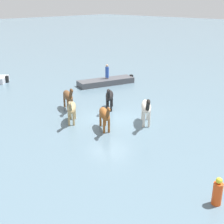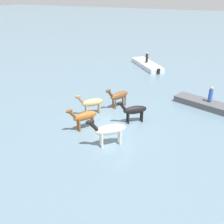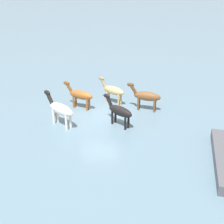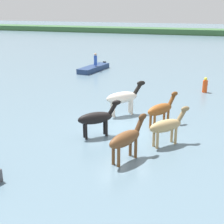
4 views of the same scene
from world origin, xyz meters
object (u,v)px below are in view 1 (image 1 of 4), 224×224
at_px(horse_chestnut_trailing, 71,108).
at_px(person_helmsman_aft, 107,71).
at_px(horse_dun_straggler, 68,96).
at_px(buoy_channel_marker, 217,192).
at_px(horse_lead, 105,114).
at_px(horse_gray_outer, 146,107).
at_px(boat_tender_starboard, 106,82).
at_px(horse_rear_stallion, 109,96).

height_order(horse_chestnut_trailing, person_helmsman_aft, person_helmsman_aft).
xyz_separation_m(horse_dun_straggler, buoy_channel_marker, (2.74, 12.24, -0.48)).
distance_m(horse_dun_straggler, horse_lead, 4.36).
distance_m(horse_chestnut_trailing, horse_lead, 2.34).
relative_size(horse_dun_straggler, horse_lead, 1.08).
distance_m(horse_gray_outer, boat_tender_starboard, 9.68).
distance_m(horse_dun_straggler, boat_tender_starboard, 7.20).
bearing_deg(horse_chestnut_trailing, horse_rear_stallion, 134.62).
bearing_deg(horse_lead, person_helmsman_aft, 166.93).
bearing_deg(horse_chestnut_trailing, boat_tender_starboard, 165.38).
xyz_separation_m(horse_rear_stallion, boat_tender_starboard, (-4.53, -4.83, -0.79)).
height_order(horse_rear_stallion, horse_dun_straggler, horse_dun_straggler).
bearing_deg(boat_tender_starboard, horse_gray_outer, 78.14).
distance_m(horse_rear_stallion, buoy_channel_marker, 11.31).
xyz_separation_m(horse_chestnut_trailing, person_helmsman_aft, (-8.12, -4.95, 0.20)).
height_order(horse_lead, boat_tender_starboard, horse_lead).
distance_m(horse_chestnut_trailing, person_helmsman_aft, 9.51).
bearing_deg(horse_rear_stallion, horse_gray_outer, 43.69).
height_order(horse_lead, buoy_channel_marker, horse_lead).
relative_size(horse_lead, buoy_channel_marker, 1.82).
height_order(horse_dun_straggler, boat_tender_starboard, horse_dun_straggler).
xyz_separation_m(horse_dun_straggler, horse_lead, (0.72, 4.30, -0.03)).
bearing_deg(horse_gray_outer, horse_chestnut_trailing, -90.48).
bearing_deg(horse_gray_outer, person_helmsman_aft, -163.30).
relative_size(horse_chestnut_trailing, buoy_channel_marker, 1.61).
bearing_deg(horse_dun_straggler, horse_chestnut_trailing, -8.62).
height_order(horse_rear_stallion, buoy_channel_marker, horse_rear_stallion).
xyz_separation_m(horse_gray_outer, buoy_channel_marker, (4.41, 6.77, -0.57)).
relative_size(horse_rear_stallion, horse_lead, 0.94).
height_order(horse_gray_outer, horse_rear_stallion, horse_gray_outer).
height_order(horse_chestnut_trailing, horse_lead, horse_lead).
distance_m(person_helmsman_aft, buoy_channel_marker, 17.88).
relative_size(horse_gray_outer, buoy_channel_marker, 1.86).
bearing_deg(boat_tender_starboard, horse_dun_straggler, 41.97).
height_order(horse_dun_straggler, buoy_channel_marker, horse_dun_straggler).
xyz_separation_m(horse_gray_outer, horse_chestnut_trailing, (3.04, -3.42, -0.12)).
xyz_separation_m(horse_gray_outer, horse_rear_stallion, (-0.36, -3.48, -0.11)).
distance_m(horse_dun_straggler, person_helmsman_aft, 7.35).
xyz_separation_m(horse_gray_outer, person_helmsman_aft, (-5.08, -8.37, 0.08)).
bearing_deg(person_helmsman_aft, horse_gray_outer, 58.76).
relative_size(horse_lead, boat_tender_starboard, 0.39).
distance_m(horse_rear_stallion, horse_lead, 3.59).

